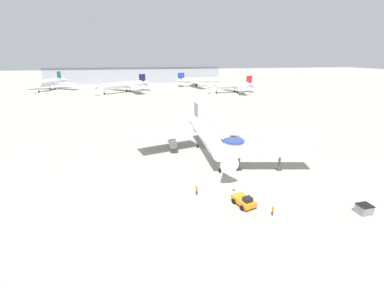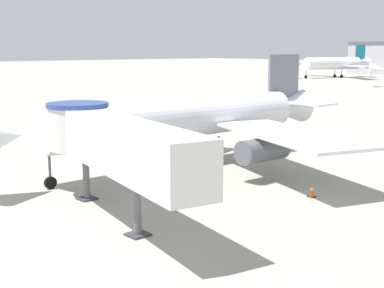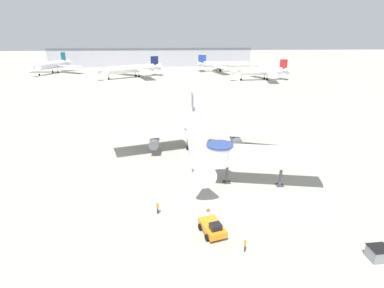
% 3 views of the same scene
% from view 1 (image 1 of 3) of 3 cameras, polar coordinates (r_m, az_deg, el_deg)
% --- Properties ---
extents(ground_plane, '(800.00, 800.00, 0.00)m').
position_cam_1_polar(ground_plane, '(61.72, 2.96, -1.69)').
color(ground_plane, '#9E9B8E').
extents(main_airplane, '(34.09, 33.66, 9.32)m').
position_cam_1_polar(main_airplane, '(61.34, 3.07, 2.07)').
color(main_airplane, silver).
rests_on(main_airplane, ground_plane).
extents(jet_bridge, '(17.50, 6.59, 6.32)m').
position_cam_1_polar(jet_bridge, '(52.12, 15.16, -0.91)').
color(jet_bridge, silver).
rests_on(jet_bridge, ground_plane).
extents(pushback_tug_orange, '(3.14, 4.19, 1.78)m').
position_cam_1_polar(pushback_tug_orange, '(40.98, 11.51, -12.26)').
color(pushback_tug_orange, orange).
rests_on(pushback_tug_orange, ground_plane).
extents(service_container_gray, '(2.03, 1.74, 1.40)m').
position_cam_1_polar(service_container_gray, '(45.93, 33.91, -11.91)').
color(service_container_gray, gray).
rests_on(service_container_gray, ground_plane).
extents(traffic_cone_near_nose, '(0.41, 0.41, 0.68)m').
position_cam_1_polar(traffic_cone_near_nose, '(45.07, 9.26, -9.73)').
color(traffic_cone_near_nose, black).
rests_on(traffic_cone_near_nose, ground_plane).
extents(traffic_cone_starboard_wing, '(0.51, 0.51, 0.83)m').
position_cam_1_polar(traffic_cone_starboard_wing, '(66.34, 14.41, -0.42)').
color(traffic_cone_starboard_wing, black).
rests_on(traffic_cone_starboard_wing, ground_plane).
extents(ground_crew_marshaller, '(0.31, 0.38, 1.70)m').
position_cam_1_polar(ground_crew_marshaller, '(42.89, 1.01, -10.04)').
color(ground_crew_marshaller, '#1E2338').
rests_on(ground_crew_marshaller, ground_plane).
extents(ground_crew_wing_walker, '(0.22, 0.33, 1.61)m').
position_cam_1_polar(ground_crew_wing_walker, '(39.62, 17.50, -13.78)').
color(ground_crew_wing_walker, '#1E2338').
rests_on(ground_crew_wing_walker, ground_plane).
extents(background_jet_blue_tail, '(37.19, 41.08, 9.91)m').
position_cam_1_polar(background_jet_blue_tail, '(197.26, 1.70, 13.96)').
color(background_jet_blue_tail, white).
rests_on(background_jet_blue_tail, ground_plane).
extents(background_jet_teal_tail, '(35.59, 32.25, 11.42)m').
position_cam_1_polar(background_jet_teal_tail, '(199.07, -29.09, 11.88)').
color(background_jet_teal_tail, silver).
rests_on(background_jet_teal_tail, ground_plane).
extents(background_jet_navy_tail, '(33.90, 31.38, 10.44)m').
position_cam_1_polar(background_jet_navy_tail, '(168.90, -14.81, 12.58)').
color(background_jet_navy_tail, white).
rests_on(background_jet_navy_tail, ground_plane).
extents(background_jet_red_tail, '(30.56, 30.20, 10.00)m').
position_cam_1_polar(background_jet_red_tail, '(163.86, 9.14, 12.71)').
color(background_jet_red_tail, white).
rests_on(background_jet_red_tail, ground_plane).
extents(terminal_building, '(141.07, 19.12, 12.80)m').
position_cam_1_polar(terminal_building, '(231.26, -12.33, 14.81)').
color(terminal_building, '#A8A8B2').
rests_on(terminal_building, ground_plane).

